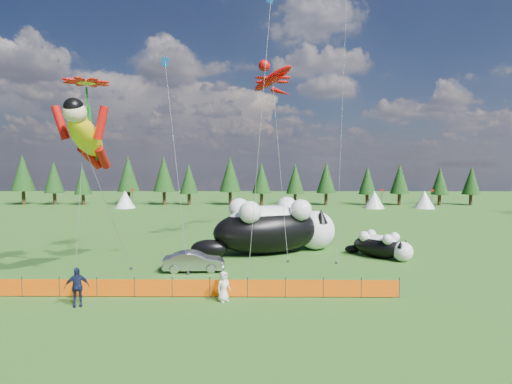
% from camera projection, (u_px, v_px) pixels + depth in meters
% --- Properties ---
extents(ground, '(160.00, 160.00, 0.00)m').
position_uv_depth(ground, '(200.00, 281.00, 24.13)').
color(ground, '#123409').
rests_on(ground, ground).
extents(safety_fence, '(22.06, 0.06, 1.10)m').
position_uv_depth(safety_fence, '(191.00, 288.00, 21.11)').
color(safety_fence, '#262626').
rests_on(safety_fence, ground).
extents(tree_line, '(90.00, 4.00, 8.00)m').
position_uv_depth(tree_line, '(239.00, 182.00, 68.74)').
color(tree_line, black).
rests_on(tree_line, ground).
extents(festival_tents, '(50.00, 3.20, 2.80)m').
position_uv_depth(festival_tents, '(306.00, 199.00, 63.84)').
color(festival_tents, white).
rests_on(festival_tents, ground).
extents(cat_large, '(11.55, 7.11, 4.33)m').
position_uv_depth(cat_large, '(274.00, 227.00, 31.68)').
color(cat_large, black).
rests_on(cat_large, ground).
extents(cat_small, '(4.40, 4.21, 1.96)m').
position_uv_depth(cat_small, '(381.00, 246.00, 30.00)').
color(cat_small, black).
rests_on(cat_small, ground).
extents(car, '(4.09, 1.69, 1.32)m').
position_uv_depth(car, '(194.00, 261.00, 26.24)').
color(car, '#AFAEB3').
rests_on(car, ground).
extents(spectator_c, '(1.28, 0.94, 1.96)m').
position_uv_depth(spectator_c, '(77.00, 287.00, 19.75)').
color(spectator_c, '#161D3C').
rests_on(spectator_c, ground).
extents(spectator_e, '(0.90, 0.88, 1.56)m').
position_uv_depth(spectator_e, '(224.00, 286.00, 20.47)').
color(spectator_e, silver).
rests_on(spectator_e, ground).
extents(superhero_kite, '(4.83, 5.42, 11.13)m').
position_uv_depth(superhero_kite, '(86.00, 137.00, 23.39)').
color(superhero_kite, yellow).
rests_on(superhero_kite, ground).
extents(gecko_kite, '(6.72, 10.29, 16.37)m').
position_uv_depth(gecko_kite, '(272.00, 79.00, 34.56)').
color(gecko_kite, red).
rests_on(gecko_kite, ground).
extents(flower_kite, '(3.76, 4.01, 12.22)m').
position_uv_depth(flower_kite, '(86.00, 85.00, 24.21)').
color(flower_kite, red).
rests_on(flower_kite, ground).
extents(diamond_kite_a, '(2.97, 5.35, 15.64)m').
position_uv_depth(diamond_kite_a, '(166.00, 74.00, 29.18)').
color(diamond_kite_a, '#0B50AA').
rests_on(diamond_kite_a, ground).
extents(diamond_kite_c, '(1.78, 2.18, 17.46)m').
position_uv_depth(diamond_kite_c, '(270.00, 10.00, 22.88)').
color(diamond_kite_c, '#0B50AA').
rests_on(diamond_kite_c, ground).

